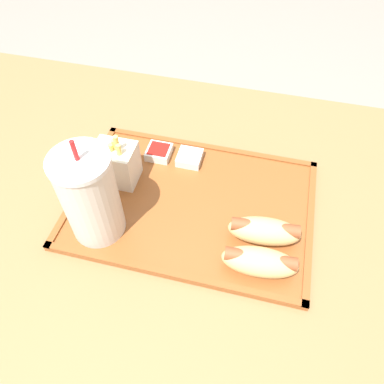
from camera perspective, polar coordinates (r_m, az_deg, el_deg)
name	(u,v)px	position (r m, az deg, el deg)	size (l,w,h in m)	color
ground_plane	(178,336)	(1.34, -2.15, -21.03)	(8.00, 8.00, 0.00)	gray
dining_table	(174,291)	(1.01, -2.75, -14.79)	(1.36, 0.83, 0.71)	olive
food_tray	(192,204)	(0.70, 0.00, -1.78)	(0.45, 0.31, 0.01)	brown
soda_cup	(90,196)	(0.62, -15.27, -0.66)	(0.09, 0.09, 0.21)	silver
hot_dog_far	(260,261)	(0.61, 10.29, -10.38)	(0.13, 0.06, 0.05)	#DBB270
hot_dog_near	(264,231)	(0.64, 10.98, -5.80)	(0.13, 0.06, 0.05)	#DBB270
fries_carton	(116,163)	(0.72, -11.44, 4.31)	(0.08, 0.06, 0.11)	silver
sauce_cup_mayo	(190,157)	(0.76, -0.37, 5.28)	(0.05, 0.05, 0.02)	silver
sauce_cup_ketchup	(159,152)	(0.78, -5.07, 6.10)	(0.05, 0.05, 0.02)	silver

